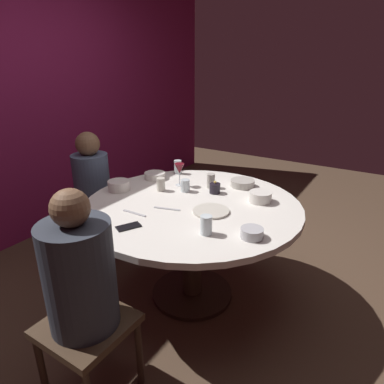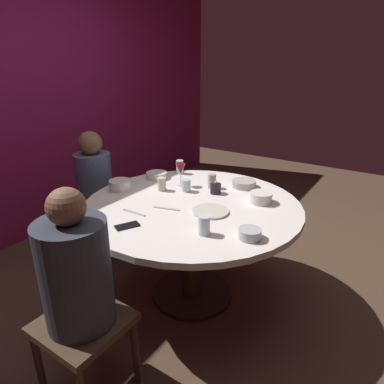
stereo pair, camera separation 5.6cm
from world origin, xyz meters
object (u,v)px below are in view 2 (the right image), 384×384
bowl_small_white (157,175)px  bowl_rice_portion (120,185)px  bowl_salad_center (244,184)px  bowl_sauce_side (261,197)px  cell_phone (127,226)px  cup_by_left_diner (180,167)px  seated_diner_left (77,278)px  cup_center_front (162,184)px  dining_table (192,221)px  cup_by_right_diner (186,185)px  cup_near_candle (212,181)px  candle_holder (216,188)px  seated_diner_back (95,183)px  bowl_serving_large (250,234)px  wine_glass (181,170)px  dinner_plate (210,211)px  cup_far_edge (204,225)px

bowl_small_white → bowl_rice_portion: 0.36m
bowl_salad_center → bowl_sauce_side: bowl_sauce_side is taller
cell_phone → cup_by_left_diner: (0.98, 0.33, 0.05)m
seated_diner_left → cup_center_front: 1.09m
dining_table → cup_by_right_diner: (0.16, 0.16, 0.18)m
bowl_salad_center → cup_near_candle: 0.25m
seated_diner_left → candle_holder: size_ratio=12.28×
seated_diner_back → bowl_rice_portion: (-0.08, -0.39, 0.09)m
dining_table → cup_by_right_diner: bearing=44.9°
dining_table → bowl_serving_large: bearing=-113.6°
wine_glass → cell_phone: wine_glass is taller
cell_phone → bowl_rice_portion: bowl_rice_portion is taller
seated_diner_back → cup_by_right_diner: bearing=11.0°
seated_diner_left → dinner_plate: bearing=-11.4°
bowl_small_white → cup_far_edge: bearing=-125.8°
bowl_salad_center → wine_glass: bearing=119.7°
seated_diner_left → cell_phone: seated_diner_left is taller
dining_table → seated_diner_left: seated_diner_left is taller
wine_glass → bowl_sauce_side: wine_glass is taller
seated_diner_back → bowl_serving_large: (-0.23, -1.52, 0.08)m
dining_table → cup_by_left_diner: 0.69m
bowl_salad_center → bowl_rice_portion: size_ratio=1.13×
seated_diner_back → wine_glass: (0.24, -0.72, 0.18)m
bowl_salad_center → bowl_sauce_side: bearing=-133.1°
dining_table → seated_diner_left: bearing=180.0°
seated_diner_left → seated_diner_back: bearing=45.6°
cup_near_candle → cup_by_right_diner: cup_near_candle is taller
cup_center_front → cup_by_left_diner: bearing=17.2°
bowl_sauce_side → cell_phone: bearing=146.7°
bowl_salad_center → bowl_small_white: 0.72m
bowl_sauce_side → cup_by_left_diner: bearing=75.6°
candle_holder → cell_phone: size_ratio=0.68×
cell_phone → cup_by_left_diner: size_ratio=1.21×
seated_diner_back → bowl_salad_center: size_ratio=6.23×
dinner_plate → cell_phone: size_ratio=1.68×
seated_diner_back → cup_by_right_diner: (0.16, -0.82, 0.09)m
bowl_small_white → bowl_salad_center: bearing=-72.9°
wine_glass → bowl_small_white: wine_glass is taller
bowl_small_white → bowl_sauce_side: bearing=-90.1°
bowl_sauce_side → cup_center_front: size_ratio=1.55×
dining_table → dinner_plate: bearing=-108.2°
bowl_sauce_side → seated_diner_left: bearing=162.7°
bowl_serving_large → bowl_sauce_side: (0.50, 0.15, 0.01)m
bowl_serving_large → cup_near_candle: size_ratio=1.16×
bowl_salad_center → cup_near_candle: (-0.15, 0.19, 0.03)m
seated_diner_back → seated_diner_left: bearing=-44.4°
bowl_small_white → candle_holder: bearing=-92.5°
wine_glass → dinner_plate: bearing=-124.0°
cup_near_candle → cup_by_left_diner: cup_by_left_diner is taller
bowl_rice_portion → wine_glass: bearing=-45.0°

